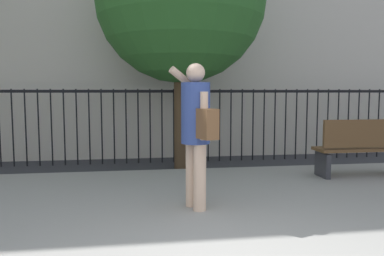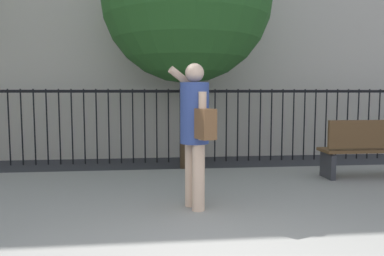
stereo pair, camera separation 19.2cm
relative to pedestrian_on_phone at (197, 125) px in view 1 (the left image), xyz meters
name	(u,v)px [view 1 (the left image)]	position (x,y,z in m)	size (l,w,h in m)	color
sidewalk	(194,210)	(-0.01, 0.17, -1.08)	(28.00, 4.40, 0.15)	gray
iron_fence	(168,116)	(-0.01, 3.87, -0.13)	(12.03, 0.04, 1.60)	black
pedestrian_on_phone	(197,125)	(0.00, 0.00, 0.00)	(0.53, 0.72, 1.72)	beige
street_bench	(366,146)	(3.01, 1.32, -0.50)	(1.60, 0.45, 0.95)	brown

